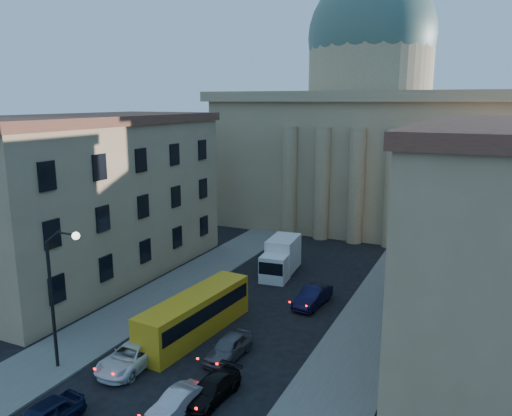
% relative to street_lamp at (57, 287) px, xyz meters
% --- Properties ---
extents(sidewalk_left, '(5.00, 60.00, 0.15)m').
position_rel_street_lamp_xyz_m(sidewalk_left, '(-1.53, 10.00, -5.21)').
color(sidewalk_left, '#5C5954').
rests_on(sidewalk_left, ground).
extents(sidewalk_right, '(5.00, 60.00, 0.15)m').
position_rel_street_lamp_xyz_m(sidewalk_right, '(15.47, 10.00, -5.21)').
color(sidewalk_right, '#5C5954').
rests_on(sidewalk_right, ground).
extents(church, '(68.02, 28.76, 36.60)m').
position_rel_street_lamp_xyz_m(church, '(6.97, 47.47, 6.59)').
color(church, '#947E5B').
rests_on(church, ground).
extents(building_left, '(11.60, 26.60, 14.70)m').
position_rel_street_lamp_xyz_m(building_left, '(-10.03, 14.00, 2.14)').
color(building_left, tan).
rests_on(building_left, ground).
extents(street_lamp, '(2.62, 0.44, 8.83)m').
position_rel_street_lamp_xyz_m(street_lamp, '(0.00, 0.00, 0.00)').
color(street_lamp, black).
rests_on(street_lamp, ground).
extents(car_right_near, '(1.78, 3.85, 1.22)m').
position_rel_street_lamp_xyz_m(car_right_near, '(8.59, -0.68, -4.67)').
color(car_right_near, '#9B9DA3').
rests_on(car_right_near, ground).
extents(car_left_mid, '(2.47, 5.16, 1.42)m').
position_rel_street_lamp_xyz_m(car_left_mid, '(3.47, 2.03, -4.58)').
color(car_left_mid, white).
rests_on(car_left_mid, ground).
extents(car_right_mid, '(2.09, 4.36, 1.23)m').
position_rel_street_lamp_xyz_m(car_right_mid, '(9.59, 1.15, -4.67)').
color(car_right_mid, black).
rests_on(car_right_mid, ground).
extents(car_right_far, '(1.82, 4.29, 1.45)m').
position_rel_street_lamp_xyz_m(car_right_far, '(8.31, 5.48, -4.56)').
color(car_right_far, '#4C4B51').
rests_on(car_right_far, ground).
extents(car_right_distant, '(2.08, 4.72, 1.51)m').
position_rel_street_lamp_xyz_m(car_right_distant, '(10.47, 15.61, -4.53)').
color(car_right_distant, black).
rests_on(car_right_distant, ground).
extents(city_bus, '(3.22, 10.46, 2.90)m').
position_rel_street_lamp_xyz_m(city_bus, '(4.72, 7.38, -3.73)').
color(city_bus, gold).
rests_on(city_bus, ground).
extents(box_truck, '(2.94, 6.24, 3.32)m').
position_rel_street_lamp_xyz_m(box_truck, '(5.41, 21.28, -3.71)').
color(box_truck, silver).
rests_on(box_truck, ground).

